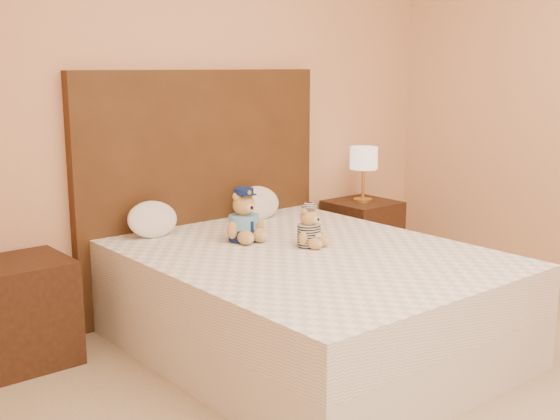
% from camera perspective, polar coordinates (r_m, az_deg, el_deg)
% --- Properties ---
extents(bed, '(1.60, 2.00, 0.55)m').
position_cam_1_polar(bed, '(3.84, 2.26, -7.35)').
color(bed, white).
rests_on(bed, ground).
extents(headboard, '(1.75, 0.08, 1.50)m').
position_cam_1_polar(headboard, '(4.50, -6.28, 1.68)').
color(headboard, '#4C2E16').
rests_on(headboard, ground).
extents(nightstand_left, '(0.45, 0.45, 0.55)m').
position_cam_1_polar(nightstand_left, '(3.90, -20.02, -7.77)').
color(nightstand_left, '#3B2312').
rests_on(nightstand_left, ground).
extents(nightstand_right, '(0.45, 0.45, 0.55)m').
position_cam_1_polar(nightstand_right, '(5.23, 6.67, -2.26)').
color(nightstand_right, '#3B2312').
rests_on(nightstand_right, ground).
extents(lamp, '(0.20, 0.20, 0.40)m').
position_cam_1_polar(lamp, '(5.12, 6.82, 3.99)').
color(lamp, gold).
rests_on(lamp, nightstand_right).
extents(teddy_police, '(0.26, 0.25, 0.30)m').
position_cam_1_polar(teddy_police, '(3.96, -2.96, -0.40)').
color(teddy_police, tan).
rests_on(teddy_police, bed).
extents(teddy_prisoner, '(0.24, 0.23, 0.23)m').
position_cam_1_polar(teddy_prisoner, '(3.84, 2.37, -1.31)').
color(teddy_prisoner, tan).
rests_on(teddy_prisoner, bed).
extents(pillow_left, '(0.32, 0.20, 0.22)m').
position_cam_1_polar(pillow_left, '(4.13, -10.33, -0.60)').
color(pillow_left, white).
rests_on(pillow_left, bed).
extents(pillow_right, '(0.32, 0.21, 0.23)m').
position_cam_1_polar(pillow_right, '(4.55, -1.77, 0.73)').
color(pillow_right, white).
rests_on(pillow_right, bed).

